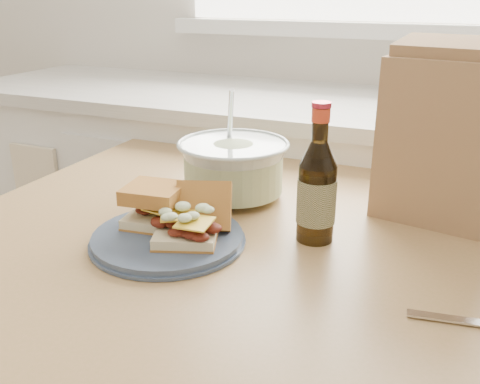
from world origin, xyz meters
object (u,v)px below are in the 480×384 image
at_px(coleslaw_bowl, 233,170).
at_px(paper_bag, 449,141).
at_px(plate, 168,238).
at_px(beer_bottle, 317,190).
at_px(dining_table, 224,286).

bearing_deg(coleslaw_bowl, paper_bag, 9.05).
bearing_deg(paper_bag, plate, -133.70).
bearing_deg(beer_bottle, paper_bag, 57.24).
relative_size(coleslaw_bowl, paper_bag, 0.77).
bearing_deg(beer_bottle, dining_table, -159.99).
height_order(plate, beer_bottle, beer_bottle).
xyz_separation_m(beer_bottle, paper_bag, (0.19, 0.19, 0.06)).
distance_m(dining_table, plate, 0.17).
relative_size(coleslaw_bowl, beer_bottle, 0.95).
bearing_deg(beer_bottle, coleslaw_bowl, 161.07).
bearing_deg(plate, coleslaw_bowl, 86.49).
distance_m(dining_table, paper_bag, 0.50).
xyz_separation_m(dining_table, paper_bag, (0.36, 0.22, 0.27)).
xyz_separation_m(coleslaw_bowl, paper_bag, (0.40, 0.06, 0.09)).
bearing_deg(coleslaw_bowl, beer_bottle, -31.01).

